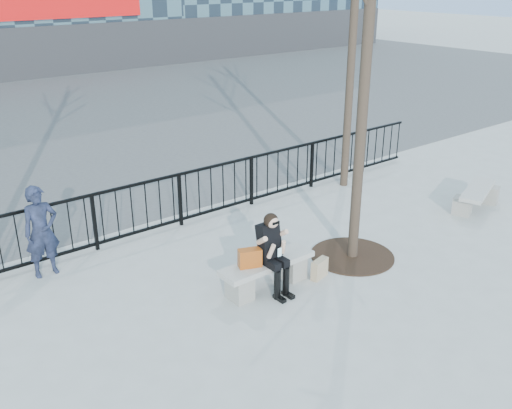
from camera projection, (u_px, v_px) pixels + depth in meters
ground at (267, 287)px, 9.27m from camera, size 120.00×120.00×0.00m
street_surface at (0, 117)px, 20.19m from camera, size 60.00×23.00×0.01m
railing at (171, 202)px, 11.24m from camera, size 14.00×0.06×1.10m
tree_grate at (352, 256)px, 10.27m from camera, size 1.50×1.50×0.02m
bench_main at (267, 271)px, 9.15m from camera, size 1.65×0.46×0.49m
bench_second at (477, 196)px, 12.27m from camera, size 1.56×0.44×0.46m
seated_woman at (274, 254)px, 8.90m from camera, size 0.50×0.64×1.34m
handbag at (250, 258)px, 8.85m from camera, size 0.40×0.29×0.30m
shopping_bag at (320, 269)px, 9.50m from camera, size 0.37×0.21×0.33m
standing_man at (41, 231)px, 9.39m from camera, size 0.58×0.39×1.58m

